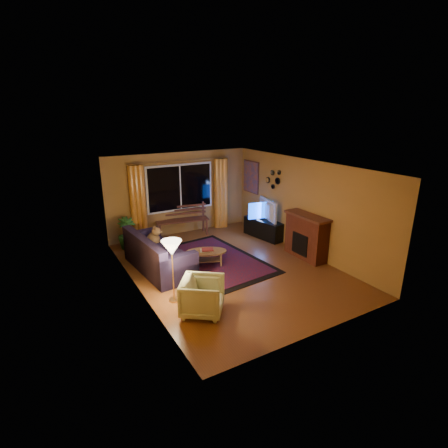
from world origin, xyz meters
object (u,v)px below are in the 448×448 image
bench (183,228)px  sofa (159,252)px  armchair (203,295)px  floor_lamp (173,272)px  tv_console (264,228)px  coffee_table (206,258)px

bench → sofa: size_ratio=0.73×
bench → armchair: (-1.40, -4.18, 0.15)m
armchair → floor_lamp: bearing=60.5°
floor_lamp → tv_console: size_ratio=0.97×
bench → coffee_table: size_ratio=1.58×
floor_lamp → bench: bearing=64.0°
floor_lamp → coffee_table: bearing=41.8°
bench → tv_console: 2.49m
armchair → bench: bearing=18.3°
armchair → coffee_table: armchair is taller
sofa → armchair: bearing=-93.6°
armchair → coffee_table: size_ratio=0.77×
armchair → tv_console: bearing=-14.3°
armchair → coffee_table: (1.05, 1.91, -0.21)m
sofa → floor_lamp: bearing=-104.2°
sofa → coffee_table: 1.19m
bench → coffee_table: bench is taller
sofa → tv_console: (3.52, 0.56, -0.17)m
bench → tv_console: size_ratio=1.20×
coffee_table → tv_console: tv_console is taller
armchair → floor_lamp: floor_lamp is taller
tv_console → coffee_table: bearing=-169.3°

